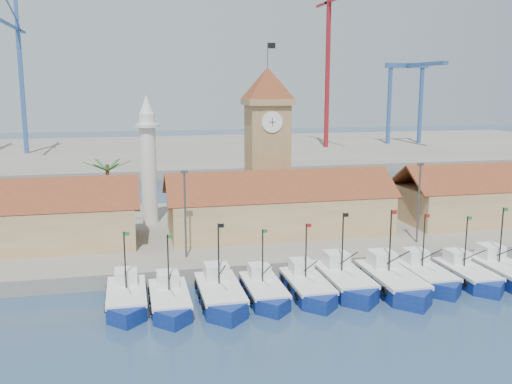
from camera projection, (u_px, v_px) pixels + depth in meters
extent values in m
plane|color=navy|center=(337.00, 304.00, 50.14)|extent=(400.00, 400.00, 0.00)
cube|color=gray|center=(271.00, 230.00, 73.02)|extent=(140.00, 32.00, 1.50)
cube|color=gray|center=(194.00, 152.00, 155.45)|extent=(240.00, 80.00, 2.00)
cube|color=navy|center=(127.00, 301.00, 49.68)|extent=(3.28, 7.42, 1.69)
cube|color=navy|center=(127.00, 317.00, 46.12)|extent=(3.28, 3.28, 1.69)
cube|color=silver|center=(126.00, 292.00, 49.53)|extent=(3.35, 7.63, 0.33)
cube|color=silver|center=(126.00, 276.00, 51.17)|extent=(1.97, 2.06, 1.31)
cylinder|color=black|center=(125.00, 261.00, 49.49)|extent=(0.13, 0.13, 5.25)
cube|color=#197226|center=(127.00, 234.00, 49.09)|extent=(0.47, 0.02, 0.33)
cube|color=navy|center=(170.00, 303.00, 49.26)|extent=(3.21, 7.27, 1.65)
cube|color=navy|center=(173.00, 319.00, 45.77)|extent=(3.21, 3.21, 1.65)
cube|color=silver|center=(169.00, 294.00, 49.11)|extent=(3.28, 7.47, 0.32)
cube|color=silver|center=(168.00, 279.00, 50.71)|extent=(1.93, 2.02, 1.28)
cylinder|color=black|center=(168.00, 263.00, 49.07)|extent=(0.13, 0.13, 5.14)
cube|color=#197226|center=(170.00, 237.00, 48.68)|extent=(0.46, 0.02, 0.32)
cube|color=navy|center=(220.00, 297.00, 50.41)|extent=(3.55, 8.03, 1.82)
cube|color=navy|center=(228.00, 315.00, 46.56)|extent=(3.55, 3.55, 1.82)
cube|color=silver|center=(220.00, 287.00, 50.24)|extent=(3.62, 8.25, 0.35)
cube|color=silver|center=(216.00, 271.00, 52.01)|extent=(2.13, 2.23, 1.42)
cylinder|color=black|center=(219.00, 255.00, 50.20)|extent=(0.14, 0.14, 5.68)
cube|color=black|center=(221.00, 226.00, 49.76)|extent=(0.51, 0.02, 0.35)
cube|color=navy|center=(264.00, 293.00, 51.51)|extent=(3.15, 7.14, 1.62)
cube|color=navy|center=(273.00, 308.00, 48.09)|extent=(3.15, 3.15, 1.62)
cube|color=silver|center=(264.00, 285.00, 51.36)|extent=(3.22, 7.33, 0.32)
cube|color=silver|center=(259.00, 271.00, 52.94)|extent=(1.89, 1.98, 1.26)
cylinder|color=black|center=(263.00, 256.00, 51.33)|extent=(0.13, 0.13, 5.05)
cube|color=#197226|center=(265.00, 231.00, 50.94)|extent=(0.45, 0.02, 0.32)
cube|color=navy|center=(307.00, 289.00, 52.45)|extent=(3.29, 7.45, 1.69)
cube|color=navy|center=(320.00, 304.00, 48.88)|extent=(3.29, 3.29, 1.69)
cube|color=silver|center=(307.00, 281.00, 52.30)|extent=(3.36, 7.66, 0.33)
cube|color=silver|center=(301.00, 267.00, 53.94)|extent=(1.98, 2.07, 1.32)
cylinder|color=black|center=(306.00, 252.00, 52.26)|extent=(0.13, 0.13, 5.27)
cube|color=#A5140F|center=(309.00, 225.00, 51.86)|extent=(0.47, 0.02, 0.33)
cube|color=navy|center=(343.00, 283.00, 53.87)|extent=(3.62, 8.19, 1.86)
cube|color=navy|center=(360.00, 299.00, 49.95)|extent=(3.62, 3.62, 1.86)
cube|color=silver|center=(344.00, 274.00, 53.70)|extent=(3.69, 8.41, 0.36)
cube|color=silver|center=(336.00, 259.00, 55.51)|extent=(2.17, 2.27, 1.45)
cylinder|color=black|center=(343.00, 243.00, 53.66)|extent=(0.14, 0.14, 5.79)
cube|color=black|center=(346.00, 215.00, 53.22)|extent=(0.52, 0.02, 0.36)
cube|color=navy|center=(391.00, 284.00, 53.61)|extent=(3.79, 8.57, 1.95)
cube|color=navy|center=(413.00, 301.00, 49.50)|extent=(3.79, 3.79, 1.95)
cube|color=silver|center=(391.00, 274.00, 53.43)|extent=(3.86, 8.81, 0.38)
cube|color=silver|center=(382.00, 259.00, 55.32)|extent=(2.27, 2.38, 1.51)
cylinder|color=black|center=(390.00, 242.00, 53.39)|extent=(0.15, 0.15, 6.06)
cube|color=#A5140F|center=(394.00, 212.00, 52.92)|extent=(0.54, 0.02, 0.38)
cube|color=navy|center=(424.00, 278.00, 55.59)|extent=(3.37, 7.63, 1.73)
cube|color=navy|center=(445.00, 291.00, 51.94)|extent=(3.37, 3.37, 1.73)
cube|color=silver|center=(425.00, 269.00, 55.43)|extent=(3.44, 7.84, 0.34)
cube|color=silver|center=(416.00, 256.00, 57.12)|extent=(2.02, 2.12, 1.35)
cylinder|color=black|center=(424.00, 241.00, 55.40)|extent=(0.13, 0.13, 5.39)
cube|color=#A5140F|center=(427.00, 216.00, 54.98)|extent=(0.48, 0.02, 0.34)
cube|color=navy|center=(466.00, 277.00, 55.79)|extent=(3.24, 7.33, 1.66)
cube|color=navy|center=(489.00, 290.00, 52.28)|extent=(3.24, 3.24, 1.66)
cube|color=silver|center=(467.00, 269.00, 55.64)|extent=(3.30, 7.53, 0.32)
cube|color=silver|center=(457.00, 256.00, 57.26)|extent=(1.94, 2.03, 1.29)
cylinder|color=black|center=(466.00, 242.00, 55.60)|extent=(0.13, 0.13, 5.18)
cube|color=#197226|center=(470.00, 218.00, 55.21)|extent=(0.46, 0.02, 0.32)
cube|color=navy|center=(501.00, 274.00, 56.59)|extent=(3.58, 8.10, 1.84)
cube|color=silver|center=(502.00, 265.00, 56.42)|extent=(3.65, 8.33, 0.36)
cube|color=silver|center=(490.00, 251.00, 58.21)|extent=(2.15, 2.25, 1.43)
cylinder|color=black|center=(501.00, 236.00, 56.38)|extent=(0.14, 0.14, 5.73)
cube|color=#197226|center=(506.00, 209.00, 55.94)|extent=(0.51, 0.02, 0.36)
cube|color=tan|center=(279.00, 213.00, 68.63)|extent=(26.00, 10.00, 4.50)
cube|color=brown|center=(285.00, 186.00, 65.53)|extent=(27.04, 5.13, 3.21)
cube|color=brown|center=(274.00, 179.00, 70.33)|extent=(27.04, 5.13, 3.21)
cube|color=tan|center=(512.00, 202.00, 75.49)|extent=(30.00, 10.00, 4.50)
cube|color=brown|center=(502.00, 171.00, 77.20)|extent=(31.20, 5.13, 3.21)
cube|color=#AA8057|center=(267.00, 164.00, 73.41)|extent=(5.00, 5.00, 15.00)
cube|color=#AA8057|center=(267.00, 102.00, 71.95)|extent=(5.80, 5.80, 0.80)
pyramid|color=brown|center=(267.00, 83.00, 71.52)|extent=(5.80, 5.80, 4.00)
cylinder|color=white|center=(272.00, 122.00, 69.94)|extent=(2.60, 0.15, 2.60)
cube|color=black|center=(272.00, 122.00, 69.87)|extent=(0.08, 0.02, 1.00)
cube|color=black|center=(272.00, 122.00, 69.87)|extent=(0.80, 0.02, 0.08)
cylinder|color=#3F3F44|center=(268.00, 55.00, 70.87)|extent=(0.10, 0.10, 3.00)
cube|color=black|center=(272.00, 46.00, 70.78)|extent=(1.00, 0.03, 0.70)
cylinder|color=silver|center=(149.00, 169.00, 72.20)|extent=(2.00, 2.00, 14.00)
cylinder|color=silver|center=(147.00, 125.00, 71.18)|extent=(3.00, 3.00, 0.40)
cone|color=silver|center=(146.00, 104.00, 70.70)|extent=(1.80, 1.80, 2.40)
cylinder|color=brown|center=(109.00, 197.00, 69.76)|extent=(0.44, 0.44, 8.00)
cube|color=#216223|center=(119.00, 166.00, 69.36)|extent=(2.80, 0.35, 1.18)
cube|color=#216223|center=(113.00, 165.00, 70.37)|extent=(1.71, 2.60, 1.18)
cube|color=#216223|center=(102.00, 165.00, 70.07)|extent=(1.71, 2.60, 1.18)
cube|color=#216223|center=(95.00, 166.00, 68.76)|extent=(2.80, 0.35, 1.18)
cube|color=#216223|center=(101.00, 168.00, 67.75)|extent=(1.71, 2.60, 1.18)
cube|color=#216223|center=(113.00, 167.00, 68.05)|extent=(1.71, 2.60, 1.18)
cylinder|color=#3F3F44|center=(185.00, 215.00, 57.96)|extent=(0.20, 0.20, 9.00)
cube|color=#3F3F44|center=(184.00, 172.00, 57.15)|extent=(0.70, 0.25, 0.25)
cylinder|color=#3F3F44|center=(419.00, 203.00, 63.54)|extent=(0.20, 0.20, 9.00)
cube|color=#3F3F44|center=(421.00, 164.00, 62.73)|extent=(0.70, 0.25, 0.25)
cube|color=#32599B|center=(22.00, 90.00, 141.29)|extent=(1.00, 1.00, 31.38)
cube|color=#32599B|center=(9.00, 25.00, 128.65)|extent=(0.60, 25.86, 0.60)
cube|color=#32599B|center=(21.00, 31.00, 143.36)|extent=(0.60, 10.00, 0.60)
cube|color=#32599B|center=(16.00, 10.00, 137.74)|extent=(0.80, 0.80, 7.00)
cube|color=maroon|center=(327.00, 74.00, 154.53)|extent=(1.00, 1.00, 39.73)
cube|color=maroon|center=(323.00, 4.00, 155.84)|extent=(0.60, 10.00, 0.60)
cube|color=#32599B|center=(389.00, 106.00, 165.46)|extent=(0.90, 0.90, 22.00)
cube|color=#32599B|center=(421.00, 106.00, 167.60)|extent=(0.90, 0.90, 22.00)
cube|color=#32599B|center=(407.00, 65.00, 164.40)|extent=(13.00, 1.40, 1.40)
cube|color=#32599B|center=(424.00, 64.00, 154.81)|extent=(1.40, 22.00, 1.00)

